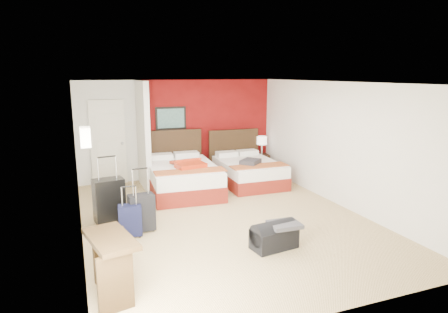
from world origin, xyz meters
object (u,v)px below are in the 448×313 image
table_lamp (262,145)px  duffel_bag (274,237)px  nightstand (261,163)px  suitcase_charcoal (142,214)px  bed_left (183,179)px  bed_right (249,173)px  suitcase_navy (130,222)px  desk (112,266)px  red_suitcase_open (188,163)px  suitcase_black (109,202)px

table_lamp → duffel_bag: (-1.94, -4.38, -0.58)m
nightstand → suitcase_charcoal: size_ratio=0.81×
bed_left → bed_right: 1.70m
suitcase_navy → duffel_bag: 2.37m
desk → red_suitcase_open: bearing=49.4°
bed_right → duffel_bag: bed_right is taller
suitcase_black → duffel_bag: (2.27, -2.02, -0.22)m
duffel_bag → bed_right: bearing=63.6°
nightstand → suitcase_black: (-4.21, -2.36, 0.14)m
suitcase_black → duffel_bag: bearing=-50.9°
suitcase_black → suitcase_charcoal: suitcase_black is taller
suitcase_black → suitcase_charcoal: (0.48, -0.62, -0.08)m
suitcase_black → red_suitcase_open: bearing=25.0°
suitcase_navy → bed_right: bearing=41.1°
bed_left → bed_right: bed_left is taller
nightstand → suitcase_black: 4.83m
bed_left → suitcase_black: 2.19m
suitcase_charcoal → bed_left: bearing=52.0°
suitcase_black → suitcase_navy: size_ratio=1.53×
desk → nightstand: bearing=35.6°
red_suitcase_open → bed_left: bearing=125.9°
red_suitcase_open → suitcase_black: size_ratio=1.09×
bed_left → suitcase_charcoal: bed_left is taller
red_suitcase_open → suitcase_navy: bearing=-137.0°
table_lamp → duffel_bag: size_ratio=0.71×
red_suitcase_open → suitcase_navy: red_suitcase_open is taller
red_suitcase_open → duffel_bag: size_ratio=1.22×
duffel_bag → desk: desk is taller
nightstand → table_lamp: table_lamp is taller
bed_right → suitcase_charcoal: (-2.95, -2.07, 0.03)m
bed_left → suitcase_black: (-1.73, -1.34, 0.08)m
suitcase_navy → red_suitcase_open: bearing=58.0°
bed_left → desk: 4.28m
table_lamp → desk: bearing=-132.3°
bed_right → suitcase_black: (-3.42, -1.46, 0.11)m
red_suitcase_open → table_lamp: size_ratio=1.73×
red_suitcase_open → desk: 4.25m
desk → suitcase_navy: bearing=63.1°
bed_left → table_lamp: bearing=26.0°
nightstand → suitcase_charcoal: (-3.73, -2.97, 0.06)m
suitcase_charcoal → duffel_bag: (1.79, -1.41, -0.14)m
red_suitcase_open → nightstand: size_ratio=1.69×
nightstand → suitcase_black: size_ratio=0.64×
bed_left → desk: size_ratio=2.33×
nightstand → table_lamp: size_ratio=1.02×
red_suitcase_open → suitcase_navy: 2.59m
suitcase_charcoal → suitcase_black: bearing=122.2°
suitcase_charcoal → suitcase_navy: size_ratio=1.21×
bed_right → table_lamp: 1.28m
nightstand → desk: bearing=-125.0°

